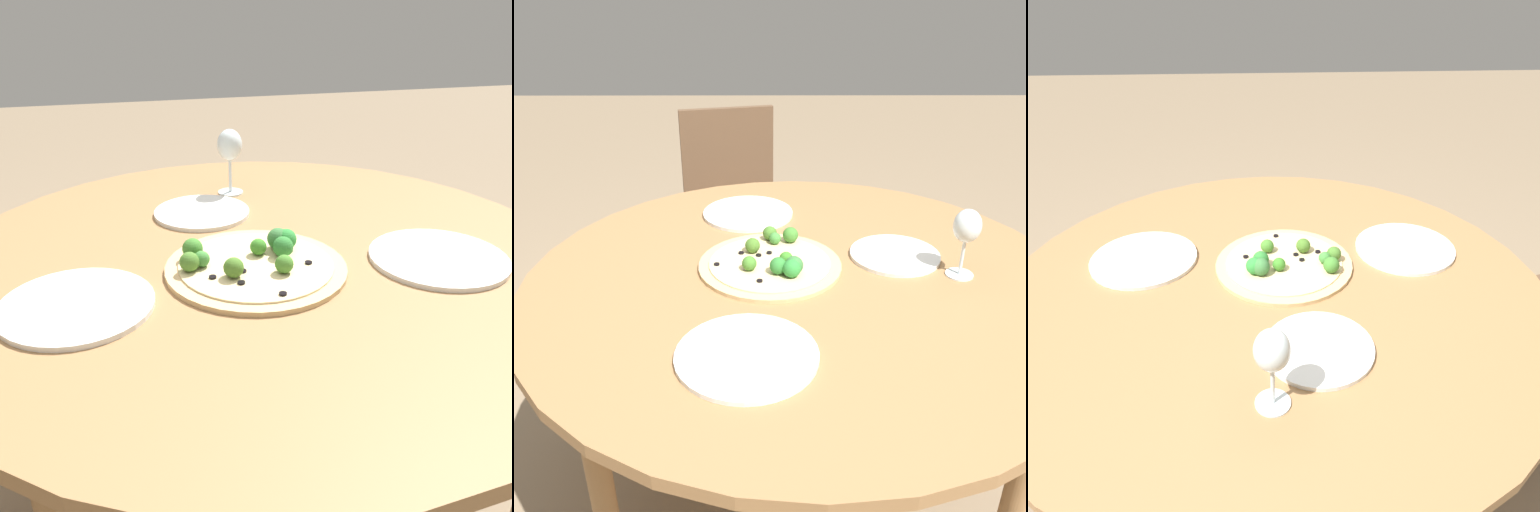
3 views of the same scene
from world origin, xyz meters
The scene contains 7 objects.
ground_plane centered at (0.00, 0.00, 0.00)m, with size 12.00×12.00×0.00m, color #847056.
dining_table centered at (0.00, 0.00, 0.70)m, with size 1.33×1.33×0.76m.
pizza centered at (0.04, 0.07, 0.78)m, with size 0.35×0.35×0.06m.
wine_glass centered at (-0.01, -0.38, 0.88)m, with size 0.07×0.07×0.17m.
plate_near centered at (0.37, 0.14, 0.77)m, with size 0.27×0.27×0.01m.
plate_far centered at (-0.33, 0.12, 0.77)m, with size 0.27×0.27×0.01m.
plate_side centered at (0.09, -0.24, 0.77)m, with size 0.23×0.23×0.01m.
Camera 3 is at (-0.02, -1.00, 1.47)m, focal length 35.00 mm.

